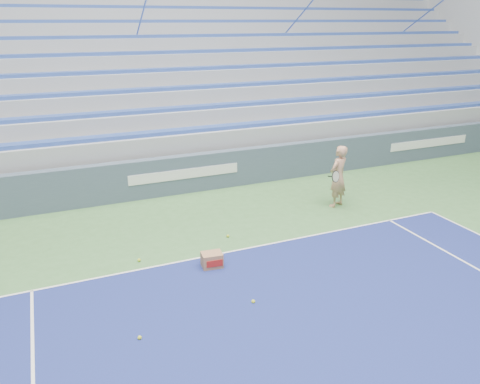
# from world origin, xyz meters

# --- Properties ---
(sponsor_barrier) EXTENTS (30.00, 0.32, 1.10)m
(sponsor_barrier) POSITION_xyz_m (0.00, 15.88, 0.55)
(sponsor_barrier) COLOR #404F61
(sponsor_barrier) RESTS_ON ground
(bleachers) EXTENTS (31.00, 9.15, 7.30)m
(bleachers) POSITION_xyz_m (0.00, 21.60, 2.36)
(bleachers) COLOR #989BA0
(bleachers) RESTS_ON ground
(tennis_player) EXTENTS (0.96, 0.92, 1.66)m
(tennis_player) POSITION_xyz_m (3.45, 13.25, 0.83)
(tennis_player) COLOR tan
(tennis_player) RESTS_ON ground
(ball_box) EXTENTS (0.44, 0.36, 0.31)m
(ball_box) POSITION_xyz_m (-0.74, 11.44, 0.15)
(ball_box) COLOR #9B6E4B
(ball_box) RESTS_ON ground
(tennis_ball_0) EXTENTS (0.07, 0.07, 0.07)m
(tennis_ball_0) POSITION_xyz_m (-0.51, 9.94, 0.03)
(tennis_ball_0) COLOR #CAD72C
(tennis_ball_0) RESTS_ON ground
(tennis_ball_1) EXTENTS (0.07, 0.07, 0.07)m
(tennis_ball_1) POSITION_xyz_m (0.06, 12.59, 0.03)
(tennis_ball_1) COLOR #CAD72C
(tennis_ball_1) RESTS_ON ground
(tennis_ball_2) EXTENTS (0.07, 0.07, 0.07)m
(tennis_ball_2) POSITION_xyz_m (-2.06, 12.24, 0.03)
(tennis_ball_2) COLOR #CAD72C
(tennis_ball_2) RESTS_ON ground
(tennis_ball_3) EXTENTS (0.07, 0.07, 0.07)m
(tennis_ball_3) POSITION_xyz_m (-2.57, 9.72, 0.03)
(tennis_ball_3) COLOR #CAD72C
(tennis_ball_3) RESTS_ON ground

